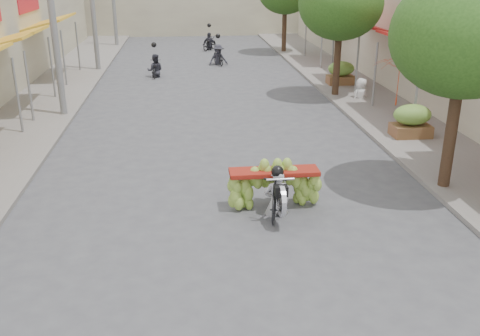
% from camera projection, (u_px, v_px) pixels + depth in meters
% --- Properties ---
extents(ground, '(120.00, 120.00, 0.00)m').
position_uv_depth(ground, '(248.00, 294.00, 9.15)').
color(ground, '#4A4A4E').
rests_on(ground, ground).
extents(sidewalk_left, '(4.00, 60.00, 0.12)m').
position_uv_depth(sidewalk_left, '(40.00, 97.00, 22.36)').
color(sidewalk_left, slate).
rests_on(sidewalk_left, ground).
extents(sidewalk_right, '(4.00, 60.00, 0.12)m').
position_uv_depth(sidewalk_right, '(364.00, 90.00, 23.75)').
color(sidewalk_right, slate).
rests_on(sidewalk_right, ground).
extents(utility_pole_mid, '(0.60, 0.24, 8.00)m').
position_uv_depth(utility_pole_mid, '(51.00, 3.00, 18.32)').
color(utility_pole_mid, slate).
rests_on(utility_pole_mid, ground).
extents(street_tree_near, '(3.40, 3.40, 5.25)m').
position_uv_depth(street_tree_near, '(465.00, 35.00, 12.04)').
color(street_tree_near, '#3A2719').
rests_on(street_tree_near, ground).
extents(street_tree_mid, '(3.40, 3.40, 5.25)m').
position_uv_depth(street_tree_mid, '(341.00, 4.00, 21.33)').
color(street_tree_mid, '#3A2719').
rests_on(street_tree_mid, ground).
extents(produce_crate_mid, '(1.20, 0.88, 1.16)m').
position_uv_depth(produce_crate_mid, '(412.00, 118.00, 16.94)').
color(produce_crate_mid, brown).
rests_on(produce_crate_mid, ground).
extents(produce_crate_far, '(1.20, 0.88, 1.16)m').
position_uv_depth(produce_crate_far, '(341.00, 71.00, 24.36)').
color(produce_crate_far, brown).
rests_on(produce_crate_far, ground).
extents(banana_motorbike, '(2.20, 1.92, 1.97)m').
position_uv_depth(banana_motorbike, '(276.00, 184.00, 11.98)').
color(banana_motorbike, black).
rests_on(banana_motorbike, ground).
extents(market_umbrella, '(2.24, 2.24, 1.67)m').
position_uv_depth(market_umbrella, '(402.00, 56.00, 17.62)').
color(market_umbrella, '#C03D19').
rests_on(market_umbrella, ground).
extents(pedestrian, '(0.92, 0.77, 1.60)m').
position_uv_depth(pedestrian, '(362.00, 78.00, 21.83)').
color(pedestrian, white).
rests_on(pedestrian, ground).
extents(bg_motorbike_a, '(0.81, 1.43, 1.95)m').
position_uv_depth(bg_motorbike_a, '(155.00, 61.00, 26.43)').
color(bg_motorbike_a, black).
rests_on(bg_motorbike_a, ground).
extents(bg_motorbike_b, '(1.16, 1.76, 1.95)m').
position_uv_depth(bg_motorbike_b, '(218.00, 50.00, 29.57)').
color(bg_motorbike_b, black).
rests_on(bg_motorbike_b, ground).
extents(bg_motorbike_c, '(1.30, 1.67, 1.95)m').
position_uv_depth(bg_motorbike_c, '(209.00, 38.00, 34.67)').
color(bg_motorbike_c, black).
rests_on(bg_motorbike_c, ground).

